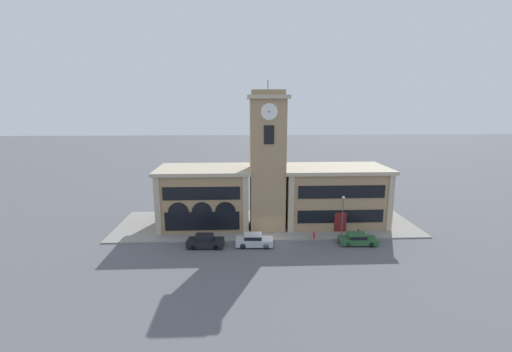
{
  "coord_description": "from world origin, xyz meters",
  "views": [
    {
      "loc": [
        -3.35,
        -37.8,
        15.64
      ],
      "look_at": [
        -1.53,
        2.48,
        7.36
      ],
      "focal_mm": 24.0,
      "sensor_mm": 36.0,
      "label": 1
    }
  ],
  "objects_px": {
    "parked_car_near": "(205,241)",
    "parked_car_far": "(357,239)",
    "street_lamp": "(343,210)",
    "bollard": "(358,233)",
    "fire_hydrant": "(314,235)",
    "parked_car_mid": "(254,240)"
  },
  "relations": [
    {
      "from": "parked_car_far",
      "to": "fire_hydrant",
      "type": "bearing_deg",
      "value": 164.22
    },
    {
      "from": "parked_car_near",
      "to": "bollard",
      "type": "distance_m",
      "value": 18.15
    },
    {
      "from": "parked_car_near",
      "to": "fire_hydrant",
      "type": "xyz_separation_m",
      "value": [
        12.73,
        1.59,
        -0.16
      ]
    },
    {
      "from": "bollard",
      "to": "fire_hydrant",
      "type": "relative_size",
      "value": 1.22
    },
    {
      "from": "parked_car_near",
      "to": "parked_car_far",
      "type": "distance_m",
      "value": 17.41
    },
    {
      "from": "parked_car_near",
      "to": "street_lamp",
      "type": "relative_size",
      "value": 0.83
    },
    {
      "from": "parked_car_near",
      "to": "street_lamp",
      "type": "height_order",
      "value": "street_lamp"
    },
    {
      "from": "street_lamp",
      "to": "parked_car_near",
      "type": "bearing_deg",
      "value": -172.68
    },
    {
      "from": "bollard",
      "to": "parked_car_near",
      "type": "bearing_deg",
      "value": -174.82
    },
    {
      "from": "parked_car_mid",
      "to": "bollard",
      "type": "bearing_deg",
      "value": 10.38
    },
    {
      "from": "parked_car_near",
      "to": "fire_hydrant",
      "type": "height_order",
      "value": "parked_car_near"
    },
    {
      "from": "parked_car_near",
      "to": "parked_car_mid",
      "type": "xyz_separation_m",
      "value": [
        5.51,
        0.0,
        0.01
      ]
    },
    {
      "from": "parked_car_near",
      "to": "parked_car_far",
      "type": "height_order",
      "value": "parked_car_near"
    },
    {
      "from": "parked_car_mid",
      "to": "fire_hydrant",
      "type": "bearing_deg",
      "value": 15.34
    },
    {
      "from": "parked_car_mid",
      "to": "fire_hydrant",
      "type": "relative_size",
      "value": 4.9
    },
    {
      "from": "parked_car_mid",
      "to": "fire_hydrant",
      "type": "distance_m",
      "value": 7.39
    },
    {
      "from": "bollard",
      "to": "fire_hydrant",
      "type": "height_order",
      "value": "bollard"
    },
    {
      "from": "parked_car_mid",
      "to": "parked_car_far",
      "type": "distance_m",
      "value": 11.9
    },
    {
      "from": "parked_car_near",
      "to": "street_lamp",
      "type": "distance_m",
      "value": 16.57
    },
    {
      "from": "bollard",
      "to": "parked_car_far",
      "type": "bearing_deg",
      "value": -112.11
    },
    {
      "from": "street_lamp",
      "to": "bollard",
      "type": "xyz_separation_m",
      "value": [
        1.88,
        -0.44,
        -2.86
      ]
    },
    {
      "from": "street_lamp",
      "to": "fire_hydrant",
      "type": "xyz_separation_m",
      "value": [
        -3.47,
        -0.49,
        -2.96
      ]
    }
  ]
}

